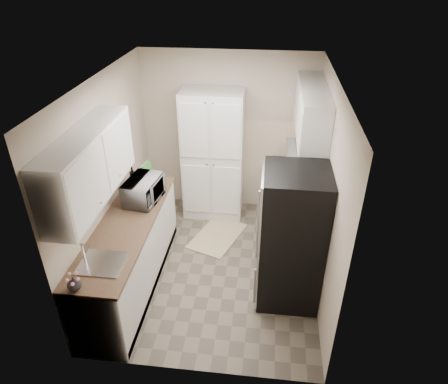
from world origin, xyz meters
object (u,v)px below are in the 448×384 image
object	(u,v)px
electric_range	(290,225)
toaster_oven	(294,163)
wine_bottle	(133,178)
pantry_cabinet	(213,156)
microwave	(144,190)
refrigerator	(292,238)

from	to	relation	value
electric_range	toaster_oven	bearing A→B (deg)	87.54
wine_bottle	pantry_cabinet	bearing A→B (deg)	45.07
pantry_cabinet	toaster_oven	bearing A→B (deg)	-7.03
microwave	wine_bottle	distance (m)	0.37
microwave	wine_bottle	world-z (taller)	same
pantry_cabinet	refrigerator	distance (m)	2.07
electric_range	refrigerator	size ratio (longest dim) A/B	0.66
refrigerator	microwave	distance (m)	1.93
refrigerator	microwave	xyz separation A→B (m)	(-1.85, 0.49, 0.22)
refrigerator	toaster_oven	xyz separation A→B (m)	(0.07, 1.58, 0.18)
toaster_oven	electric_range	bearing A→B (deg)	-79.66
electric_range	wine_bottle	xyz separation A→B (m)	(-2.11, -0.02, 0.59)
electric_range	microwave	xyz separation A→B (m)	(-1.88, -0.31, 0.59)
microwave	wine_bottle	xyz separation A→B (m)	(-0.23, 0.29, 0.00)
pantry_cabinet	electric_range	size ratio (longest dim) A/B	1.77
electric_range	refrigerator	bearing A→B (deg)	-92.48
refrigerator	microwave	world-z (taller)	refrigerator
pantry_cabinet	wine_bottle	distance (m)	1.33
pantry_cabinet	toaster_oven	world-z (taller)	pantry_cabinet
microwave	toaster_oven	world-z (taller)	microwave
wine_bottle	toaster_oven	distance (m)	2.29
electric_range	refrigerator	xyz separation A→B (m)	(-0.03, -0.80, 0.37)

